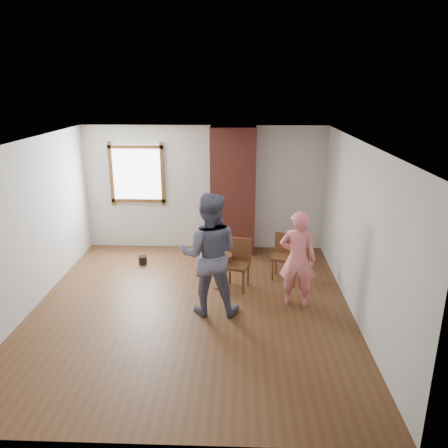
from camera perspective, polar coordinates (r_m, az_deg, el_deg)
The scene contains 12 objects.
ground at distance 7.06m, azimuth -4.23°, elevation -10.90°, with size 5.50×5.50×0.00m, color brown.
room_shell at distance 6.98m, azimuth -4.49°, elevation 4.71°, with size 5.04×5.52×2.62m.
brick_chimney at distance 8.90m, azimuth 1.17°, elevation 4.27°, with size 0.90×0.50×2.60m, color brown.
stoneware_crock at distance 9.13m, azimuth -1.40°, elevation -2.43°, with size 0.35×0.35×0.45m, color tan.
dark_pot at distance 8.76m, azimuth -10.55°, elevation -4.66°, with size 0.16×0.16×0.16m, color black.
dining_chair_left at distance 7.51m, azimuth 1.78°, elevation -4.86°, with size 0.50×0.50×0.87m.
dining_chair_right at distance 7.99m, azimuth 7.83°, elevation -3.83°, with size 0.47×0.47×0.82m.
side_table at distance 7.56m, azimuth -0.47°, elevation -5.42°, with size 0.40×0.40×0.60m.
cake_plate at distance 7.48m, azimuth -0.48°, elevation -4.00°, with size 0.18×0.18×0.01m, color white.
cake_slice at distance 7.47m, azimuth -0.40°, elevation -3.76°, with size 0.08×0.07×0.06m, color white.
man at distance 6.56m, azimuth -1.94°, elevation -3.98°, with size 0.92×0.72×1.90m, color #131534.
person_pink at distance 6.91m, azimuth 9.58°, elevation -4.55°, with size 0.57×0.38×1.57m, color pink.
Camera 1 is at (0.74, -6.15, 3.39)m, focal length 35.00 mm.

